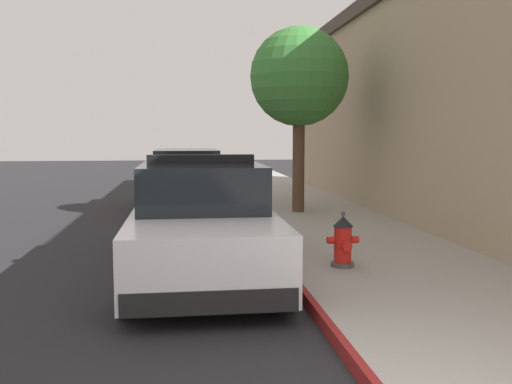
{
  "coord_description": "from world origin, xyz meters",
  "views": [
    {
      "loc": [
        -1.44,
        -2.95,
        1.97
      ],
      "look_at": [
        -0.22,
        6.32,
        1.0
      ],
      "focal_mm": 39.41,
      "sensor_mm": 36.0,
      "label": 1
    }
  ],
  "objects_px": {
    "fire_hydrant": "(343,242)",
    "street_tree": "(299,78)",
    "police_cruiser": "(202,222)",
    "parked_car_silver_ahead": "(187,181)"
  },
  "relations": [
    {
      "from": "fire_hydrant",
      "to": "street_tree",
      "type": "relative_size",
      "value": 0.18
    },
    {
      "from": "police_cruiser",
      "to": "fire_hydrant",
      "type": "xyz_separation_m",
      "value": [
        1.92,
        -0.42,
        -0.25
      ]
    },
    {
      "from": "fire_hydrant",
      "to": "police_cruiser",
      "type": "bearing_deg",
      "value": 167.59
    },
    {
      "from": "parked_car_silver_ahead",
      "to": "street_tree",
      "type": "bearing_deg",
      "value": -38.37
    },
    {
      "from": "parked_car_silver_ahead",
      "to": "street_tree",
      "type": "height_order",
      "value": "street_tree"
    },
    {
      "from": "fire_hydrant",
      "to": "street_tree",
      "type": "distance_m",
      "value": 6.19
    },
    {
      "from": "parked_car_silver_ahead",
      "to": "fire_hydrant",
      "type": "distance_m",
      "value": 7.85
    },
    {
      "from": "police_cruiser",
      "to": "parked_car_silver_ahead",
      "type": "height_order",
      "value": "police_cruiser"
    },
    {
      "from": "fire_hydrant",
      "to": "street_tree",
      "type": "bearing_deg",
      "value": 84.63
    },
    {
      "from": "parked_car_silver_ahead",
      "to": "fire_hydrant",
      "type": "height_order",
      "value": "parked_car_silver_ahead"
    }
  ]
}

